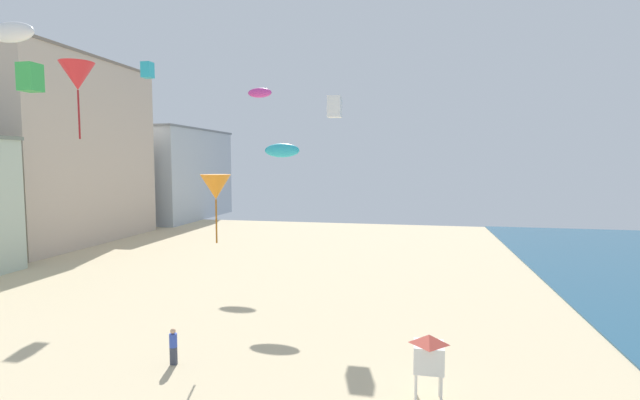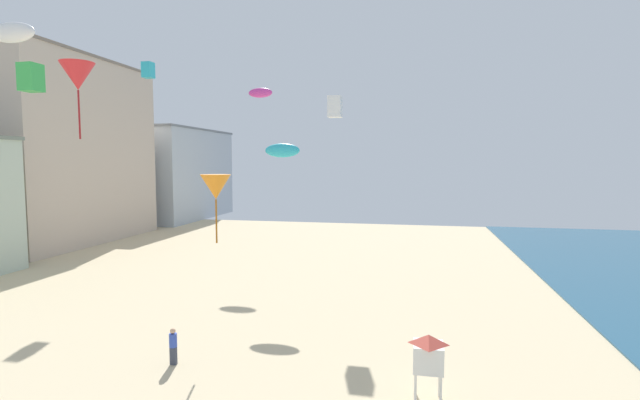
% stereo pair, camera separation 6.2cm
% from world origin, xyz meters
% --- Properties ---
extents(boardwalk_hotel_mid, '(10.51, 21.00, 20.27)m').
position_xyz_m(boardwalk_hotel_mid, '(-28.30, 38.07, 10.14)').
color(boardwalk_hotel_mid, '#C6B29E').
rests_on(boardwalk_hotel_mid, ground).
extents(boardwalk_hotel_far, '(12.82, 21.10, 14.12)m').
position_xyz_m(boardwalk_hotel_far, '(-28.30, 61.05, 7.07)').
color(boardwalk_hotel_far, '#ADB7C1').
rests_on(boardwalk_hotel_far, ground).
extents(kite_flyer, '(0.34, 0.34, 1.64)m').
position_xyz_m(kite_flyer, '(-0.01, 11.51, 0.92)').
color(kite_flyer, '#383D4C').
rests_on(kite_flyer, ground).
extents(lifeguard_stand, '(1.10, 1.10, 2.55)m').
position_xyz_m(lifeguard_stand, '(10.92, 10.60, 1.84)').
color(lifeguard_stand, white).
rests_on(lifeguard_stand, ground).
extents(kite_cyan_parafoil, '(2.49, 0.69, 0.97)m').
position_xyz_m(kite_cyan_parafoil, '(1.19, 24.61, 9.75)').
color(kite_cyan_parafoil, '#2DB7CC').
extents(kite_white_parafoil, '(2.83, 0.79, 1.10)m').
position_xyz_m(kite_white_parafoil, '(-11.36, 15.36, 15.99)').
color(kite_white_parafoil, white).
extents(kite_cyan_box, '(0.83, 0.83, 1.31)m').
position_xyz_m(kite_cyan_box, '(-12.07, 29.57, 16.72)').
color(kite_cyan_box, '#2DB7CC').
extents(kite_green_box, '(1.09, 1.09, 1.72)m').
position_xyz_m(kite_green_box, '(-13.19, 18.38, 14.17)').
color(kite_green_box, green).
extents(kite_orange_delta, '(1.54, 1.54, 3.50)m').
position_xyz_m(kite_orange_delta, '(0.47, 15.18, 7.67)').
color(kite_orange_delta, orange).
extents(kite_white_box, '(0.93, 0.93, 1.46)m').
position_xyz_m(kite_white_box, '(4.73, 25.63, 12.79)').
color(kite_white_box, white).
extents(kite_red_delta, '(1.67, 1.67, 3.79)m').
position_xyz_m(kite_red_delta, '(-6.22, 13.92, 13.19)').
color(kite_red_delta, red).
extents(kite_magenta_parafoil, '(2.37, 0.66, 0.92)m').
position_xyz_m(kite_magenta_parafoil, '(-4.37, 36.20, 15.55)').
color(kite_magenta_parafoil, '#DB3D9E').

